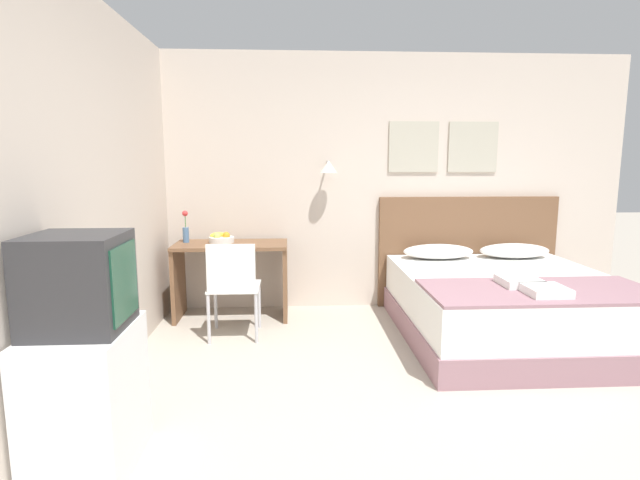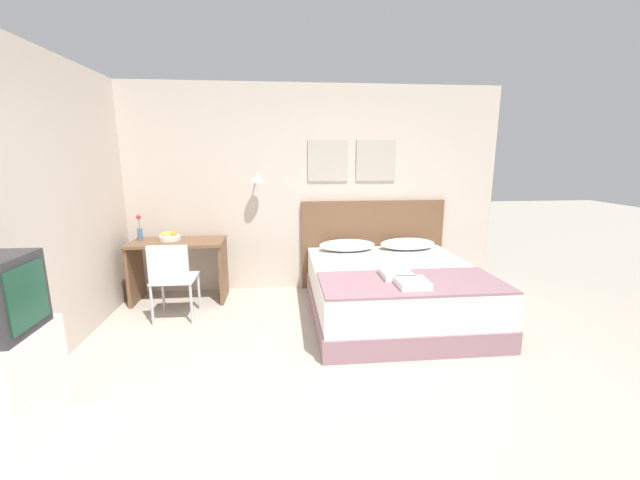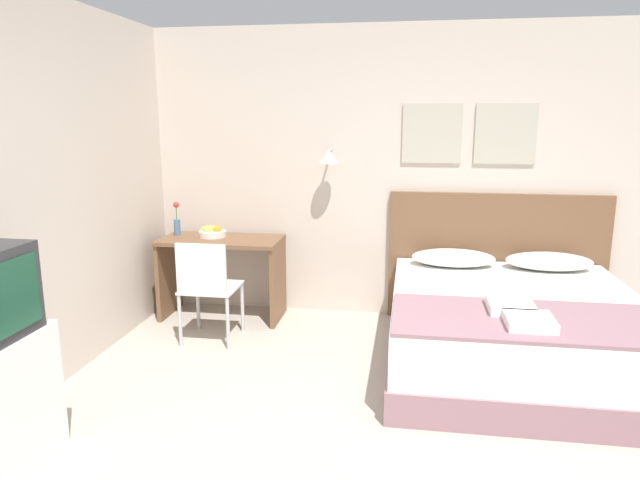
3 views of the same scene
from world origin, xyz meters
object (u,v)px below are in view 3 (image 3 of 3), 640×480
object	(u,v)px
folded_towel_near_foot	(511,306)
throw_blanket	(532,320)
desk_chair	(207,283)
bed	(513,332)
headboard	(496,258)
pillow_right	(549,261)
desk	(222,263)
flower_vase	(177,222)
pillow_left	(453,258)
folded_towel_mid_bed	(529,321)
fruit_bowl	(212,233)

from	to	relation	value
folded_towel_near_foot	throw_blanket	bearing A→B (deg)	-51.90
desk_chair	bed	bearing A→B (deg)	-2.35
throw_blanket	headboard	bearing A→B (deg)	90.00
pillow_right	bed	bearing A→B (deg)	-117.36
folded_towel_near_foot	desk	xyz separation A→B (m)	(-2.38, 1.18, -0.11)
pillow_right	flower_vase	bearing A→B (deg)	179.24
pillow_right	folded_towel_near_foot	size ratio (longest dim) A/B	2.31
bed	pillow_left	distance (m)	0.94
pillow_left	desk	size ratio (longest dim) A/B	0.65
bed	folded_towel_mid_bed	distance (m)	0.80
pillow_left	throw_blanket	xyz separation A→B (m)	(0.40, -1.35, -0.06)
headboard	fruit_bowl	world-z (taller)	headboard
headboard	pillow_left	xyz separation A→B (m)	(-0.40, -0.27, 0.05)
pillow_right	desk	size ratio (longest dim) A/B	0.65
flower_vase	throw_blanket	bearing A→B (deg)	-25.40
bed	folded_towel_mid_bed	xyz separation A→B (m)	(-0.04, -0.72, 0.34)
headboard	fruit_bowl	distance (m)	2.61
headboard	desk_chair	size ratio (longest dim) A/B	2.22
bed	desk_chair	world-z (taller)	desk_chair
folded_towel_mid_bed	flower_vase	world-z (taller)	flower_vase
folded_towel_near_foot	fruit_bowl	distance (m)	2.78
folded_towel_mid_bed	flower_vase	bearing A→B (deg)	152.05
bed	folded_towel_near_foot	world-z (taller)	folded_towel_near_foot
bed	desk	distance (m)	2.61
bed	folded_towel_near_foot	size ratio (longest dim) A/B	6.48
folded_towel_near_foot	folded_towel_mid_bed	size ratio (longest dim) A/B	1.06
desk_chair	throw_blanket	bearing A→B (deg)	-15.83
throw_blanket	flower_vase	xyz separation A→B (m)	(-2.94, 1.40, 0.30)
pillow_right	desk_chair	world-z (taller)	desk_chair
headboard	fruit_bowl	xyz separation A→B (m)	(-2.59, -0.24, 0.20)
pillow_right	desk_chair	bearing A→B (deg)	-166.55
desk	flower_vase	bearing A→B (deg)	170.72
folded_towel_mid_bed	desk_chair	xyz separation A→B (m)	(-2.36, 0.82, -0.11)
bed	desk	bearing A→B (deg)	163.47
headboard	folded_towel_near_foot	size ratio (longest dim) A/B	6.21
desk_chair	fruit_bowl	world-z (taller)	desk_chair
desk_chair	desk	bearing A→B (deg)	97.59
pillow_left	desk	bearing A→B (deg)	-179.19
throw_blanket	pillow_right	bearing A→B (deg)	73.61
bed	pillow_left	world-z (taller)	pillow_left
pillow_left	folded_towel_mid_bed	xyz separation A→B (m)	(0.35, -1.49, -0.02)
bed	flower_vase	bearing A→B (deg)	164.55
bed	flower_vase	size ratio (longest dim) A/B	6.31
fruit_bowl	folded_towel_mid_bed	bearing A→B (deg)	-30.77
folded_towel_near_foot	desk_chair	world-z (taller)	desk_chair
folded_towel_near_foot	flower_vase	world-z (taller)	flower_vase
desk	fruit_bowl	size ratio (longest dim) A/B	4.46
folded_towel_mid_bed	desk_chair	world-z (taller)	desk_chair
pillow_left	pillow_right	bearing A→B (deg)	0.00
headboard	flower_vase	bearing A→B (deg)	-175.66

